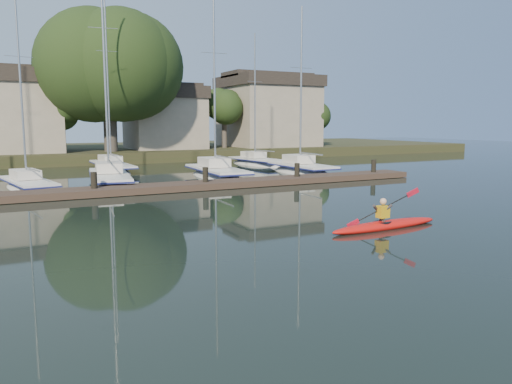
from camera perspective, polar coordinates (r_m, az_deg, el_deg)
name	(u,v)px	position (r m, az deg, el deg)	size (l,w,h in m)	color
ground	(288,253)	(14.34, 3.67, -6.92)	(160.00, 160.00, 0.00)	black
kayak	(385,223)	(17.98, 14.55, -3.49)	(4.77, 0.89, 1.52)	red
dock	(153,188)	(27.07, -11.70, 0.44)	(34.00, 2.00, 1.80)	#3F2E24
sailboat_1	(28,192)	(30.25, -24.57, -0.05)	(3.18, 7.78, 12.38)	silver
sailboat_2	(110,187)	(31.28, -16.37, 0.55)	(3.47, 9.67, 15.67)	silver
sailboat_3	(217,181)	(33.42, -4.51, 1.28)	(2.73, 8.88, 14.15)	silver
sailboat_4	(301,176)	(36.35, 5.22, 1.81)	(2.39, 7.73, 13.11)	silver
sailboat_6	(112,173)	(39.70, -16.12, 2.10)	(2.18, 9.64, 15.28)	silver
sailboat_7	(256,167)	(43.23, 0.03, 2.87)	(2.94, 7.83, 12.32)	silver
shore	(96,127)	(52.90, -17.83, 7.13)	(90.00, 25.25, 12.75)	#2B3118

